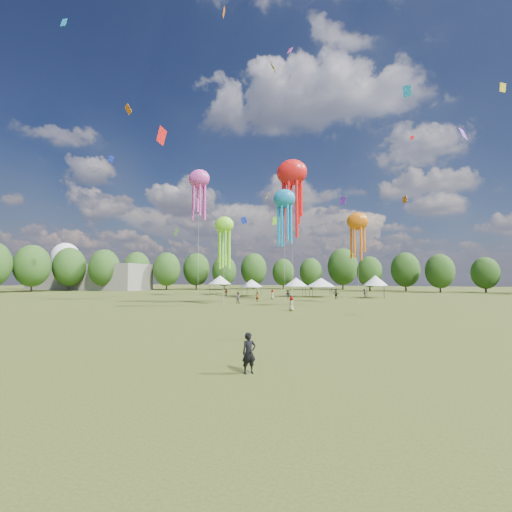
% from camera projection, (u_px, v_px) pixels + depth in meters
% --- Properties ---
extents(ground, '(300.00, 300.00, 0.00)m').
position_uv_depth(ground, '(117.00, 351.00, 18.86)').
color(ground, '#384416').
rests_on(ground, ground).
extents(observer_main, '(0.73, 0.71, 1.69)m').
position_uv_depth(observer_main, '(249.00, 353.00, 14.45)').
color(observer_main, black).
rests_on(observer_main, ground).
extents(spectator_near, '(0.92, 0.77, 1.73)m').
position_uv_depth(spectator_near, '(238.00, 298.00, 52.00)').
color(spectator_near, gray).
rests_on(spectator_near, ground).
extents(spectators_far, '(28.80, 33.80, 1.78)m').
position_uv_depth(spectators_far, '(302.00, 295.00, 62.15)').
color(spectators_far, gray).
rests_on(spectators_far, ground).
extents(festival_tents, '(39.16, 9.49, 4.39)m').
position_uv_depth(festival_tents, '(288.00, 281.00, 72.59)').
color(festival_tents, '#47474C').
rests_on(festival_tents, ground).
extents(show_kites, '(32.69, 15.94, 24.54)m').
position_uv_depth(show_kites, '(269.00, 198.00, 59.15)').
color(show_kites, '#1684C0').
rests_on(show_kites, ground).
extents(small_kites, '(77.37, 66.87, 40.87)m').
position_uv_depth(small_kites, '(285.00, 123.00, 61.55)').
color(small_kites, '#1684C0').
rests_on(small_kites, ground).
extents(treeline, '(201.57, 95.24, 13.43)m').
position_uv_depth(treeline, '(292.00, 266.00, 79.74)').
color(treeline, '#38281C').
rests_on(treeline, ground).
extents(hangar, '(40.00, 12.00, 8.00)m').
position_uv_depth(hangar, '(88.00, 277.00, 109.82)').
color(hangar, gray).
rests_on(hangar, ground).
extents(radome, '(9.00, 9.00, 16.00)m').
position_uv_depth(radome, '(65.00, 260.00, 120.86)').
color(radome, white).
rests_on(radome, ground).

